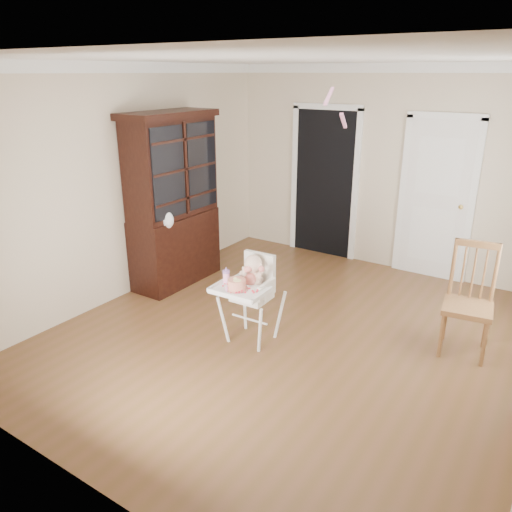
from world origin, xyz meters
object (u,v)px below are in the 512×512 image
Objects in this scene: high_chair at (251,289)px; sippy_cup at (226,276)px; dining_chair at (468,303)px; cake at (237,284)px; china_cabinet at (173,201)px.

high_chair reaches higher than sippy_cup.
sippy_cup is at bearing -159.32° from dining_chair.
dining_chair is at bearing 32.78° from cake.
sippy_cup is at bearing 156.87° from cake.
cake is at bearing -23.13° from sippy_cup.
china_cabinet is at bearing 175.77° from dining_chair.
china_cabinet is (-1.66, 0.96, 0.39)m from cake.
sippy_cup is at bearing -146.37° from high_chair.
china_cabinet reaches higher than dining_chair.
cake is 0.10× the size of china_cabinet.
sippy_cup is at bearing -30.95° from china_cabinet.
dining_chair reaches higher than sippy_cup.
cake is 2.23m from dining_chair.
dining_chair is (3.53, 0.24, -0.57)m from china_cabinet.
china_cabinet is 3.58m from dining_chair.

